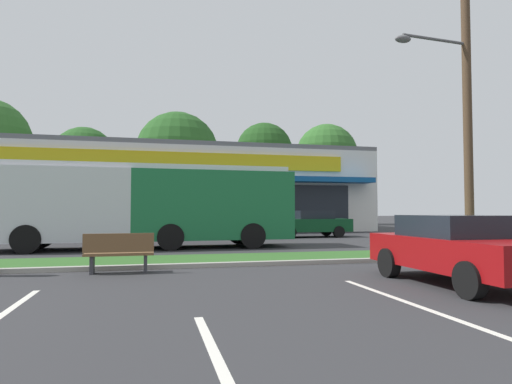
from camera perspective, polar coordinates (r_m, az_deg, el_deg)
grass_median at (r=13.32m, az=2.55°, el=-8.57°), size 56.00×2.20×0.12m
curb_lip at (r=12.16m, az=4.17°, el=-9.15°), size 56.00×0.24×0.12m
parking_stripe_1 at (r=4.09m, az=-3.64°, el=-23.56°), size 0.12×4.80×0.01m
parking_stripe_2 at (r=7.55m, az=19.78°, el=-13.58°), size 0.12×4.80×0.01m
storefront_building at (r=34.71m, az=-11.21°, el=0.21°), size 29.21×13.18×6.13m
tree_left at (r=42.97m, az=-21.44°, el=4.07°), size 5.70×5.70×9.11m
tree_mid_left at (r=41.52m, az=-10.20°, el=4.97°), size 7.65×7.65×10.66m
tree_mid at (r=44.77m, az=1.08°, el=5.28°), size 5.77×5.77×10.43m
tree_mid_right at (r=48.41m, az=9.16°, el=4.81°), size 6.60×6.60×10.90m
utility_pole at (r=17.02m, az=25.39°, el=11.08°), size 3.04×2.40×10.10m
city_bus at (r=17.84m, az=-14.07°, el=-1.47°), size 11.61×2.90×3.25m
bus_stop_bench at (r=10.96m, az=-17.35°, el=-7.45°), size 1.60×0.45×0.95m
car_1 at (r=25.00m, az=7.01°, el=-4.06°), size 4.52×1.99×1.50m
car_3 at (r=23.57m, az=-10.83°, el=-4.11°), size 4.63×1.96×1.54m
car_4 at (r=9.79m, az=25.01°, el=-6.64°), size 1.97×4.12×1.39m
car_5 at (r=24.21m, az=-29.53°, el=-3.77°), size 4.52×1.89×1.52m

